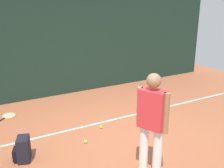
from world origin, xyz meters
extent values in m
plane|color=#9E5638|center=(0.00, 0.00, 0.00)|extent=(12.00, 12.00, 0.00)
cube|color=#192D23|center=(0.00, 3.00, 1.38)|extent=(10.00, 0.10, 2.76)
cube|color=white|center=(0.00, 0.72, 0.00)|extent=(9.00, 0.05, 0.00)
cylinder|color=white|center=(-0.33, -1.25, 0.42)|extent=(0.14, 0.14, 0.85)
cylinder|color=white|center=(-0.23, -1.47, 0.42)|extent=(0.14, 0.14, 0.85)
cube|color=red|center=(-0.28, -1.36, 1.15)|extent=(0.37, 0.46, 0.60)
sphere|color=#9E704C|center=(-0.28, -1.36, 1.59)|extent=(0.22, 0.22, 0.22)
cylinder|color=#9E704C|center=(-0.38, -1.16, 1.14)|extent=(0.09, 0.09, 0.62)
cylinder|color=#9E704C|center=(-0.19, -1.56, 1.14)|extent=(0.09, 0.09, 0.62)
cylinder|color=black|center=(-2.13, 1.91, 0.01)|extent=(0.25, 0.22, 0.03)
torus|color=gold|center=(-1.90, 2.10, 0.01)|extent=(0.46, 0.46, 0.02)
cylinder|color=#B2B2B2|center=(-1.90, 2.10, 0.01)|extent=(0.39, 0.39, 0.00)
cube|color=black|center=(-1.95, 0.03, 0.22)|extent=(0.29, 0.35, 0.44)
cube|color=black|center=(-2.08, 0.08, 0.14)|extent=(0.15, 0.23, 0.20)
sphere|color=#CCE033|center=(-0.78, 0.05, 0.03)|extent=(0.07, 0.07, 0.07)
sphere|color=#CCE033|center=(-0.24, 0.46, 0.03)|extent=(0.07, 0.07, 0.07)
camera|label=1|loc=(-2.57, -4.28, 2.72)|focal=43.11mm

